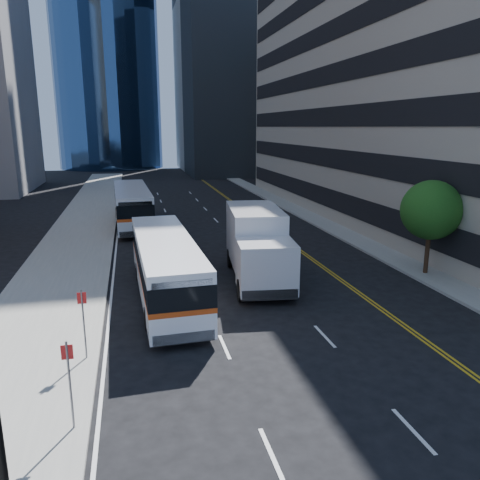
{
  "coord_description": "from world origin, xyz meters",
  "views": [
    {
      "loc": [
        -6.55,
        -13.7,
        7.98
      ],
      "look_at": [
        -1.72,
        7.1,
        2.8
      ],
      "focal_mm": 35.0,
      "sensor_mm": 36.0,
      "label": 1
    }
  ],
  "objects_px": {
    "street_tree": "(431,210)",
    "bus_front": "(166,266)",
    "box_truck": "(257,244)",
    "bus_rear": "(132,205)"
  },
  "relations": [
    {
      "from": "street_tree",
      "to": "bus_front",
      "type": "relative_size",
      "value": 0.44
    },
    {
      "from": "street_tree",
      "to": "box_truck",
      "type": "relative_size",
      "value": 0.63
    },
    {
      "from": "street_tree",
      "to": "box_truck",
      "type": "distance_m",
      "value": 9.5
    },
    {
      "from": "bus_rear",
      "to": "box_truck",
      "type": "height_order",
      "value": "box_truck"
    },
    {
      "from": "street_tree",
      "to": "bus_rear",
      "type": "distance_m",
      "value": 23.55
    },
    {
      "from": "bus_front",
      "to": "box_truck",
      "type": "distance_m",
      "value": 5.22
    },
    {
      "from": "box_truck",
      "to": "bus_rear",
      "type": "bearing_deg",
      "value": 118.13
    },
    {
      "from": "street_tree",
      "to": "bus_front",
      "type": "xyz_separation_m",
      "value": [
        -14.2,
        -0.34,
        -2.03
      ]
    },
    {
      "from": "bus_front",
      "to": "box_truck",
      "type": "height_order",
      "value": "box_truck"
    },
    {
      "from": "bus_rear",
      "to": "box_truck",
      "type": "bearing_deg",
      "value": -70.87
    }
  ]
}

